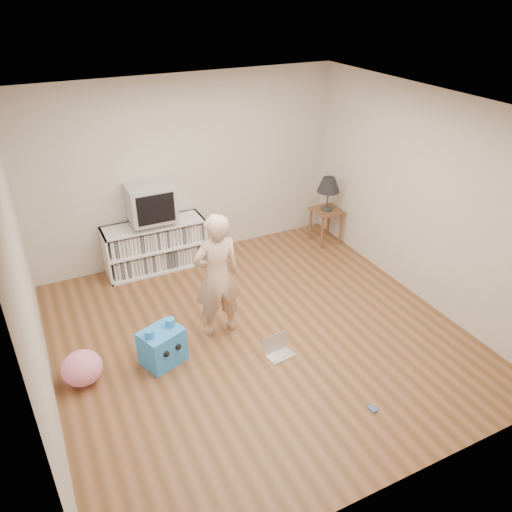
{
  "coord_description": "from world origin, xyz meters",
  "views": [
    {
      "loc": [
        -2.06,
        -4.15,
        3.66
      ],
      "look_at": [
        0.17,
        0.4,
        0.81
      ],
      "focal_mm": 35.0,
      "sensor_mm": 36.0,
      "label": 1
    }
  ],
  "objects": [
    {
      "name": "laptop",
      "position": [
        0.05,
        -0.38,
        0.06
      ],
      "size": [
        0.32,
        0.27,
        0.2
      ],
      "rotation": [
        0.0,
        0.0,
        0.11
      ],
      "color": "silver",
      "rests_on": "ground"
    },
    {
      "name": "table_lamp",
      "position": [
        1.99,
        1.65,
        0.94
      ],
      "size": [
        0.34,
        0.34,
        0.52
      ],
      "color": "#333333",
      "rests_on": "side_table"
    },
    {
      "name": "walls",
      "position": [
        0.0,
        0.0,
        1.3
      ],
      "size": [
        4.52,
        4.52,
        2.6
      ],
      "color": "beige",
      "rests_on": "ground"
    },
    {
      "name": "plush_blue",
      "position": [
        -1.12,
        0.04,
        0.21
      ],
      "size": [
        0.52,
        0.47,
        0.49
      ],
      "rotation": [
        0.0,
        0.0,
        0.37
      ],
      "color": "#298FF9",
      "rests_on": "ground"
    },
    {
      "name": "playing_cards",
      "position": [
        0.49,
        -1.52,
        0.01
      ],
      "size": [
        0.07,
        0.09,
        0.02
      ],
      "primitive_type": "cube",
      "rotation": [
        0.0,
        0.0,
        0.08
      ],
      "color": "#4564B9",
      "rests_on": "ground"
    },
    {
      "name": "side_table",
      "position": [
        1.99,
        1.65,
        0.42
      ],
      "size": [
        0.42,
        0.42,
        0.55
      ],
      "color": "brown",
      "rests_on": "ground"
    },
    {
      "name": "dvd_deck",
      "position": [
        -0.61,
        2.02,
        0.73
      ],
      "size": [
        0.45,
        0.35,
        0.07
      ],
      "primitive_type": "cube",
      "color": "gray",
      "rests_on": "media_unit"
    },
    {
      "name": "ceiling",
      "position": [
        0.0,
        0.0,
        2.6
      ],
      "size": [
        4.5,
        4.5,
        0.01
      ],
      "primitive_type": "cube",
      "color": "white",
      "rests_on": "walls"
    },
    {
      "name": "ground",
      "position": [
        0.0,
        0.0,
        0.0
      ],
      "size": [
        4.5,
        4.5,
        0.0
      ],
      "primitive_type": "plane",
      "color": "brown",
      "rests_on": "ground"
    },
    {
      "name": "media_unit",
      "position": [
        -0.61,
        2.04,
        0.35
      ],
      "size": [
        1.4,
        0.45,
        0.7
      ],
      "color": "white",
      "rests_on": "ground"
    },
    {
      "name": "plush_pink",
      "position": [
        -1.95,
        0.1,
        0.18
      ],
      "size": [
        0.55,
        0.55,
        0.35
      ],
      "primitive_type": "ellipsoid",
      "rotation": [
        0.0,
        0.0,
        0.42
      ],
      "color": "pink",
      "rests_on": "ground"
    },
    {
      "name": "person",
      "position": [
        -0.37,
        0.27,
        0.76
      ],
      "size": [
        0.55,
        0.37,
        1.51
      ],
      "primitive_type": "imported",
      "rotation": [
        0.0,
        0.0,
        3.13
      ],
      "color": "#D8B193",
      "rests_on": "ground"
    },
    {
      "name": "crt_tv",
      "position": [
        -0.61,
        2.02,
        1.02
      ],
      "size": [
        0.6,
        0.53,
        0.5
      ],
      "color": "#A6A6AB",
      "rests_on": "dvd_deck"
    }
  ]
}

